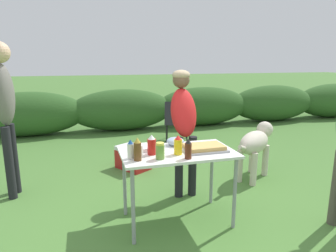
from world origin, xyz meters
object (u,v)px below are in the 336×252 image
(food_tray, at_px, (204,148))
(relish_jar, at_px, (160,151))
(paper_cup_stack, at_px, (139,151))
(mixing_bowl, at_px, (175,141))
(mayo_bottle, at_px, (131,149))
(plate_stack, at_px, (146,147))
(camp_chair_green_behind_table, at_px, (177,119))
(dog, at_px, (256,143))
(cooler_box, at_px, (133,158))
(bbq_sauce_bottle, at_px, (188,149))
(mustard_bottle, at_px, (178,145))
(folding_table, at_px, (178,159))
(beer_bottle, at_px, (138,150))
(standing_person_in_red_jacket, at_px, (184,117))
(standing_person_in_olive_jacket, at_px, (5,103))
(ketchup_bottle, at_px, (152,145))

(food_tray, xyz_separation_m, relish_jar, (-0.48, -0.13, 0.05))
(paper_cup_stack, bearing_deg, relish_jar, -28.67)
(mixing_bowl, bearing_deg, mayo_bottle, -150.33)
(plate_stack, bearing_deg, camp_chair_green_behind_table, 66.57)
(food_tray, bearing_deg, dog, 37.55)
(food_tray, distance_m, dog, 1.46)
(cooler_box, bearing_deg, bbq_sauce_bottle, -25.89)
(mustard_bottle, xyz_separation_m, camp_chair_green_behind_table, (0.91, 2.91, -0.36))
(plate_stack, bearing_deg, bbq_sauce_bottle, -51.65)
(folding_table, distance_m, plate_stack, 0.33)
(beer_bottle, bearing_deg, mixing_bowl, 38.33)
(mixing_bowl, distance_m, mustard_bottle, 0.30)
(plate_stack, relative_size, standing_person_in_red_jacket, 0.15)
(bbq_sauce_bottle, relative_size, standing_person_in_olive_jacket, 0.10)
(food_tray, bearing_deg, relish_jar, -164.83)
(plate_stack, relative_size, paper_cup_stack, 2.04)
(folding_table, bearing_deg, mayo_bottle, -169.55)
(mixing_bowl, bearing_deg, paper_cup_stack, -147.27)
(standing_person_in_red_jacket, height_order, camp_chair_green_behind_table, standing_person_in_red_jacket)
(mixing_bowl, xyz_separation_m, ketchup_bottle, (-0.30, -0.23, 0.05))
(paper_cup_stack, relative_size, bbq_sauce_bottle, 0.61)
(standing_person_in_red_jacket, distance_m, cooler_box, 1.33)
(mixing_bowl, relative_size, camp_chair_green_behind_table, 0.22)
(folding_table, distance_m, dog, 1.63)
(camp_chair_green_behind_table, bearing_deg, relish_jar, -92.47)
(food_tray, distance_m, mixing_bowl, 0.33)
(ketchup_bottle, bearing_deg, camp_chair_green_behind_table, 68.09)
(ketchup_bottle, distance_m, standing_person_in_olive_jacket, 1.86)
(bbq_sauce_bottle, bearing_deg, mixing_bowl, 87.88)
(plate_stack, relative_size, relish_jar, 1.52)
(folding_table, xyz_separation_m, mixing_bowl, (0.04, 0.20, 0.12))
(mustard_bottle, height_order, ketchup_bottle, ketchup_bottle)
(food_tray, distance_m, relish_jar, 0.50)
(mixing_bowl, distance_m, cooler_box, 1.55)
(standing_person_in_red_jacket, relative_size, camp_chair_green_behind_table, 1.79)
(mayo_bottle, xyz_separation_m, cooler_box, (0.28, 1.70, -0.65))
(plate_stack, bearing_deg, relish_jar, -79.68)
(ketchup_bottle, bearing_deg, dog, 27.32)
(paper_cup_stack, relative_size, mayo_bottle, 0.65)
(folding_table, distance_m, food_tray, 0.28)
(paper_cup_stack, distance_m, dog, 2.03)
(bbq_sauce_bottle, bearing_deg, dog, 37.87)
(standing_person_in_red_jacket, distance_m, dog, 1.22)
(paper_cup_stack, xyz_separation_m, standing_person_in_olive_jacket, (-1.32, 1.17, 0.34))
(mayo_bottle, distance_m, camp_chair_green_behind_table, 3.22)
(food_tray, relative_size, plate_stack, 1.85)
(plate_stack, bearing_deg, folding_table, -27.45)
(food_tray, distance_m, standing_person_in_olive_jacket, 2.31)
(standing_person_in_red_jacket, bearing_deg, beer_bottle, -129.61)
(beer_bottle, height_order, cooler_box, beer_bottle)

